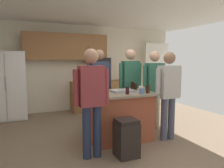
{
  "coord_description": "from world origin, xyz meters",
  "views": [
    {
      "loc": [
        -1.58,
        -3.65,
        1.53
      ],
      "look_at": [
        0.08,
        0.31,
        1.05
      ],
      "focal_mm": 33.85,
      "sensor_mm": 36.0,
      "label": 1
    }
  ],
  "objects_px": {
    "person_guest_left": "(92,96)",
    "glass_stout_tall": "(101,90)",
    "glass_short_whisky": "(127,91)",
    "person_guest_by_door": "(130,82)",
    "serving_tray": "(122,91)",
    "refrigerator": "(7,86)",
    "glass_pilsner": "(133,85)",
    "mug_blue_stoneware": "(142,91)",
    "trash_bin": "(126,138)",
    "tumbler_amber": "(148,89)",
    "kitchen_island": "(118,115)",
    "person_host_foreground": "(99,83)",
    "microwave_over_range": "(100,63)",
    "person_elder_center": "(154,85)",
    "glass_dark_ale": "(135,87)",
    "person_guest_right": "(169,90)",
    "mug_ceramic_white": "(141,89)"
  },
  "relations": [
    {
      "from": "mug_blue_stoneware",
      "to": "glass_stout_tall",
      "type": "distance_m",
      "value": 0.75
    },
    {
      "from": "glass_short_whisky",
      "to": "tumbler_amber",
      "type": "bearing_deg",
      "value": -3.04
    },
    {
      "from": "person_guest_left",
      "to": "glass_stout_tall",
      "type": "xyz_separation_m",
      "value": [
        0.31,
        0.41,
        0.01
      ]
    },
    {
      "from": "glass_pilsner",
      "to": "glass_stout_tall",
      "type": "height_order",
      "value": "glass_stout_tall"
    },
    {
      "from": "trash_bin",
      "to": "person_elder_center",
      "type": "bearing_deg",
      "value": 39.94
    },
    {
      "from": "person_guest_by_door",
      "to": "glass_pilsner",
      "type": "xyz_separation_m",
      "value": [
        -0.12,
        -0.33,
        -0.04
      ]
    },
    {
      "from": "serving_tray",
      "to": "person_elder_center",
      "type": "bearing_deg",
      "value": 13.04
    },
    {
      "from": "kitchen_island",
      "to": "person_guest_right",
      "type": "distance_m",
      "value": 1.09
    },
    {
      "from": "person_guest_left",
      "to": "serving_tray",
      "type": "distance_m",
      "value": 1.01
    },
    {
      "from": "refrigerator",
      "to": "person_guest_by_door",
      "type": "xyz_separation_m",
      "value": [
        2.69,
        -1.71,
        0.16
      ]
    },
    {
      "from": "kitchen_island",
      "to": "person_guest_by_door",
      "type": "distance_m",
      "value": 1.06
    },
    {
      "from": "glass_stout_tall",
      "to": "serving_tray",
      "type": "xyz_separation_m",
      "value": [
        0.5,
        0.19,
        -0.06
      ]
    },
    {
      "from": "glass_pilsner",
      "to": "serving_tray",
      "type": "distance_m",
      "value": 0.5
    },
    {
      "from": "glass_pilsner",
      "to": "mug_ceramic_white",
      "type": "distance_m",
      "value": 0.41
    },
    {
      "from": "microwave_over_range",
      "to": "glass_short_whisky",
      "type": "xyz_separation_m",
      "value": [
        -0.46,
        -2.77,
        -0.46
      ]
    },
    {
      "from": "person_host_foreground",
      "to": "person_guest_by_door",
      "type": "bearing_deg",
      "value": 70.32
    },
    {
      "from": "refrigerator",
      "to": "person_guest_by_door",
      "type": "bearing_deg",
      "value": -32.48
    },
    {
      "from": "person_guest_left",
      "to": "serving_tray",
      "type": "relative_size",
      "value": 3.88
    },
    {
      "from": "glass_pilsner",
      "to": "serving_tray",
      "type": "height_order",
      "value": "glass_pilsner"
    },
    {
      "from": "refrigerator",
      "to": "mug_blue_stoneware",
      "type": "relative_size",
      "value": 14.14
    },
    {
      "from": "glass_stout_tall",
      "to": "person_guest_by_door",
      "type": "bearing_deg",
      "value": 39.46
    },
    {
      "from": "person_guest_by_door",
      "to": "microwave_over_range",
      "type": "bearing_deg",
      "value": -134.27
    },
    {
      "from": "person_guest_right",
      "to": "person_host_foreground",
      "type": "xyz_separation_m",
      "value": [
        -0.96,
        1.24,
        0.06
      ]
    },
    {
      "from": "person_guest_by_door",
      "to": "person_host_foreground",
      "type": "xyz_separation_m",
      "value": [
        -0.7,
        0.17,
        -0.01
      ]
    },
    {
      "from": "kitchen_island",
      "to": "person_host_foreground",
      "type": "height_order",
      "value": "person_host_foreground"
    },
    {
      "from": "glass_short_whisky",
      "to": "person_guest_by_door",
      "type": "bearing_deg",
      "value": 59.59
    },
    {
      "from": "microwave_over_range",
      "to": "kitchen_island",
      "type": "height_order",
      "value": "microwave_over_range"
    },
    {
      "from": "glass_stout_tall",
      "to": "person_guest_left",
      "type": "bearing_deg",
      "value": -127.17
    },
    {
      "from": "glass_dark_ale",
      "to": "refrigerator",
      "type": "bearing_deg",
      "value": 139.3
    },
    {
      "from": "refrigerator",
      "to": "microwave_over_range",
      "type": "distance_m",
      "value": 2.66
    },
    {
      "from": "person_guest_by_door",
      "to": "mug_blue_stoneware",
      "type": "height_order",
      "value": "person_guest_by_door"
    },
    {
      "from": "refrigerator",
      "to": "serving_tray",
      "type": "xyz_separation_m",
      "value": [
        2.18,
        -2.36,
        0.06
      ]
    },
    {
      "from": "refrigerator",
      "to": "glass_stout_tall",
      "type": "xyz_separation_m",
      "value": [
        1.68,
        -2.55,
        0.12
      ]
    },
    {
      "from": "kitchen_island",
      "to": "glass_pilsner",
      "type": "bearing_deg",
      "value": 33.43
    },
    {
      "from": "microwave_over_range",
      "to": "person_guest_by_door",
      "type": "bearing_deg",
      "value": -87.15
    },
    {
      "from": "person_guest_by_door",
      "to": "tumbler_amber",
      "type": "distance_m",
      "value": 0.98
    },
    {
      "from": "glass_pilsner",
      "to": "tumbler_amber",
      "type": "height_order",
      "value": "glass_pilsner"
    },
    {
      "from": "glass_pilsner",
      "to": "glass_short_whisky",
      "type": "relative_size",
      "value": 1.13
    },
    {
      "from": "trash_bin",
      "to": "kitchen_island",
      "type": "bearing_deg",
      "value": 75.71
    },
    {
      "from": "person_guest_right",
      "to": "serving_tray",
      "type": "xyz_separation_m",
      "value": [
        -0.77,
        0.43,
        -0.03
      ]
    },
    {
      "from": "person_guest_left",
      "to": "trash_bin",
      "type": "height_order",
      "value": "person_guest_left"
    },
    {
      "from": "microwave_over_range",
      "to": "person_guest_right",
      "type": "distance_m",
      "value": 2.96
    },
    {
      "from": "person_guest_by_door",
      "to": "glass_short_whisky",
      "type": "height_order",
      "value": "person_guest_by_door"
    },
    {
      "from": "glass_stout_tall",
      "to": "glass_short_whisky",
      "type": "bearing_deg",
      "value": -13.03
    },
    {
      "from": "microwave_over_range",
      "to": "glass_short_whisky",
      "type": "bearing_deg",
      "value": -99.46
    },
    {
      "from": "microwave_over_range",
      "to": "kitchen_island",
      "type": "relative_size",
      "value": 0.43
    },
    {
      "from": "person_elder_center",
      "to": "glass_pilsner",
      "type": "xyz_separation_m",
      "value": [
        -0.48,
        0.11,
        -0.01
      ]
    },
    {
      "from": "mug_blue_stoneware",
      "to": "trash_bin",
      "type": "xyz_separation_m",
      "value": [
        -0.52,
        -0.43,
        -0.67
      ]
    },
    {
      "from": "person_guest_left",
      "to": "person_guest_right",
      "type": "distance_m",
      "value": 1.59
    },
    {
      "from": "person_elder_center",
      "to": "person_guest_by_door",
      "type": "height_order",
      "value": "person_guest_by_door"
    }
  ]
}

